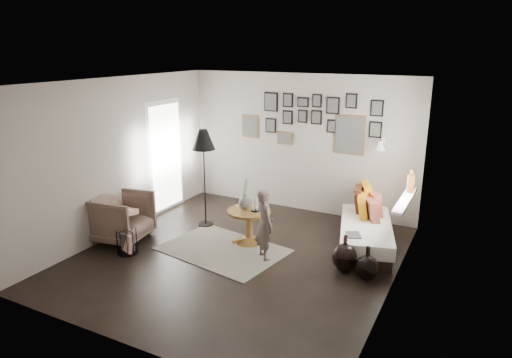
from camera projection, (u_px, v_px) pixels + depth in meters
The scene contains 23 objects.
ground at pixel (238, 256), 6.92m from camera, with size 4.80×4.80×0.00m, color black.
wall_back at pixel (300, 143), 8.60m from camera, with size 4.50×4.50×0.00m, color #A0968C.
wall_front at pixel (117, 232), 4.50m from camera, with size 4.50×4.50×0.00m, color #A0968C.
wall_left at pixel (119, 157), 7.54m from camera, with size 4.80×4.80×0.00m, color #A0968C.
wall_right at pixel (397, 197), 5.56m from camera, with size 4.80×4.80×0.00m, color #A0968C.
ceiling at pixel (236, 82), 6.19m from camera, with size 4.80×4.80×0.00m, color white.
door_left at pixel (166, 157), 8.63m from camera, with size 0.00×2.14×2.14m.
window_right at pixel (407, 194), 6.84m from camera, with size 0.15×1.32×1.30m.
gallery_wall at pixel (315, 121), 8.33m from camera, with size 2.74×0.03×1.08m.
wall_sconce at pixel (380, 146), 7.65m from camera, with size 0.18×0.36×0.16m.
rug at pixel (223, 250), 7.13m from camera, with size 1.84×1.29×0.01m, color beige.
pedestal_table at pixel (249, 227), 7.35m from camera, with size 0.70×0.70×0.55m.
vase at pixel (245, 200), 7.28m from camera, with size 0.20×0.20×0.50m.
candles at pixel (255, 204), 7.18m from camera, with size 0.12×0.12×0.26m.
daybed at pixel (367, 229), 7.24m from camera, with size 1.20×1.90×0.86m.
magazine_on_daybed at pixel (354, 235), 6.68m from camera, with size 0.19×0.27×0.01m, color black.
armchair at pixel (121, 217), 7.40m from camera, with size 0.84×0.86×0.79m, color brown.
armchair_cushion at pixel (123, 211), 7.41m from camera, with size 0.36×0.36×0.09m, color white.
floor_lamp at pixel (203, 143), 7.72m from camera, with size 0.40×0.40×1.72m.
magazine_basket at pixel (127, 242), 6.98m from camera, with size 0.36×0.36×0.38m.
demijohn_large at pixel (344, 257), 6.42m from camera, with size 0.36×0.36×0.53m.
demijohn_small at pixel (367, 267), 6.17m from camera, with size 0.31×0.31×0.49m.
child at pixel (264, 224), 6.71m from camera, with size 0.40×0.26×1.09m, color #64534F.
Camera 1 is at (3.13, -5.48, 3.06)m, focal length 32.00 mm.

